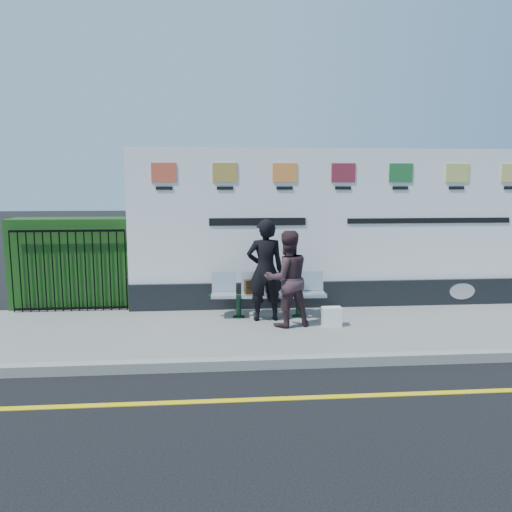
{
  "coord_description": "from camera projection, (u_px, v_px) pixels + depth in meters",
  "views": [
    {
      "loc": [
        -1.92,
        -5.44,
        2.49
      ],
      "look_at": [
        -1.2,
        2.93,
        1.25
      ],
      "focal_mm": 35.0,
      "sensor_mm": 36.0,
      "label": 1
    }
  ],
  "objects": [
    {
      "name": "handbag_brown",
      "position": [
        254.0,
        286.0,
        8.79
      ],
      "size": [
        0.34,
        0.19,
        0.25
      ],
      "primitive_type": "cube",
      "rotation": [
        0.0,
        0.0,
        0.18
      ],
      "color": "black",
      "rests_on": "bench"
    },
    {
      "name": "ground",
      "position": [
        378.0,
        395.0,
        5.89
      ],
      "size": [
        80.0,
        80.0,
        0.0
      ],
      "primitive_type": "plane",
      "color": "black"
    },
    {
      "name": "railing",
      "position": [
        69.0,
        270.0,
        9.17
      ],
      "size": [
        2.05,
        0.06,
        1.54
      ],
      "primitive_type": null,
      "color": "black",
      "rests_on": "pavement"
    },
    {
      "name": "yellow_line",
      "position": [
        378.0,
        395.0,
        5.89
      ],
      "size": [
        14.0,
        0.1,
        0.01
      ],
      "primitive_type": "cube",
      "color": "yellow",
      "rests_on": "ground"
    },
    {
      "name": "woman_right",
      "position": [
        287.0,
        279.0,
        8.22
      ],
      "size": [
        0.89,
        0.76,
        1.6
      ],
      "primitive_type": "imported",
      "rotation": [
        0.0,
        0.0,
        3.37
      ],
      "color": "#39252A",
      "rests_on": "pavement"
    },
    {
      "name": "kerb",
      "position": [
        355.0,
        360.0,
        6.86
      ],
      "size": [
        14.0,
        0.18,
        0.14
      ],
      "primitive_type": "cube",
      "color": "gray",
      "rests_on": "ground"
    },
    {
      "name": "hedge",
      "position": [
        76.0,
        262.0,
        9.6
      ],
      "size": [
        2.35,
        0.7,
        1.7
      ],
      "primitive_type": "cube",
      "color": "#1B4615",
      "rests_on": "pavement"
    },
    {
      "name": "pavement",
      "position": [
        330.0,
        329.0,
        8.34
      ],
      "size": [
        14.0,
        3.0,
        0.12
      ],
      "primitive_type": "cube",
      "color": "gray",
      "rests_on": "ground"
    },
    {
      "name": "carrier_bag_white",
      "position": [
        332.0,
        317.0,
        8.3
      ],
      "size": [
        0.32,
        0.19,
        0.32
      ],
      "primitive_type": "cube",
      "color": "white",
      "rests_on": "pavement"
    },
    {
      "name": "bench",
      "position": [
        268.0,
        305.0,
        8.85
      ],
      "size": [
        2.04,
        0.62,
        0.43
      ],
      "primitive_type": null,
      "rotation": [
        0.0,
        0.0,
        -0.04
      ],
      "color": "silver",
      "rests_on": "pavement"
    },
    {
      "name": "billboard",
      "position": [
        341.0,
        239.0,
        9.52
      ],
      "size": [
        8.0,
        0.3,
        3.0
      ],
      "color": "black",
      "rests_on": "pavement"
    },
    {
      "name": "woman_left",
      "position": [
        265.0,
        270.0,
        8.56
      ],
      "size": [
        0.66,
        0.45,
        1.76
      ],
      "primitive_type": "imported",
      "rotation": [
        0.0,
        0.0,
        3.19
      ],
      "color": "black",
      "rests_on": "pavement"
    }
  ]
}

